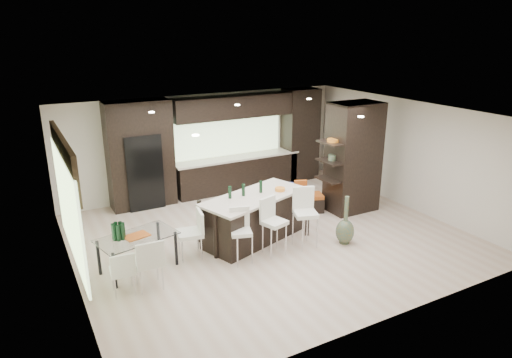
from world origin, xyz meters
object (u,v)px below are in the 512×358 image
stool_left (241,241)px  chair_near (149,265)px  chair_end (190,237)px  bench (299,203)px  stool_mid (274,232)px  stool_right (305,224)px  chair_far (123,273)px  floor_vase (346,220)px  kitchen_island (255,217)px  dining_table (138,253)px

stool_left → chair_near: bearing=-160.6°
chair_end → bench: bearing=-63.8°
stool_left → stool_mid: bearing=16.8°
stool_right → chair_far: bearing=-161.4°
chair_near → floor_vase: bearing=-1.3°
stool_left → bench: stool_left is taller
floor_vase → chair_far: 4.58m
kitchen_island → dining_table: bearing=164.8°
chair_far → chair_end: (1.47, 0.68, 0.07)m
floor_vase → chair_end: 3.25m
stool_mid → bench: 2.37m
chair_far → stool_right: bearing=4.3°
bench → dining_table: bearing=-148.6°
stool_mid → stool_right: (0.73, -0.01, 0.03)m
stool_left → chair_near: chair_near is taller
chair_near → chair_far: chair_near is taller
stool_left → floor_vase: bearing=10.4°
dining_table → chair_end: bearing=-13.6°
dining_table → chair_near: bearing=-103.6°
bench → chair_far: (-4.70, -1.63, 0.15)m
dining_table → chair_end: size_ratio=1.59×
stool_right → floor_vase: 0.88m
kitchen_island → stool_right: size_ratio=2.35×
chair_near → bench: bearing=23.7°
stool_left → stool_mid: size_ratio=0.93×
stool_mid → stool_right: stool_right is taller
stool_mid → dining_table: 2.65m
floor_vase → chair_end: (-3.10, 0.97, -0.08)m
bench → chair_far: chair_far is taller
kitchen_island → floor_vase: 1.92m
kitchen_island → chair_end: 1.53m
stool_left → floor_vase: size_ratio=0.84×
bench → chair_far: size_ratio=1.56×
stool_mid → bench: bearing=27.1°
kitchen_island → chair_near: (-2.56, -0.86, -0.06)m
stool_mid → floor_vase: 1.60m
chair_end → floor_vase: bearing=-97.7°
stool_mid → dining_table: bearing=148.3°
floor_vase → chair_end: bearing=162.5°
chair_near → chair_far: (-0.44, 0.04, -0.07)m
stool_left → floor_vase: (2.30, -0.30, 0.09)m
stool_right → chair_near: stool_right is taller
chair_end → chair_near: bearing=134.6°
stool_mid → bench: (1.70, 1.63, -0.25)m
stool_left → chair_near: size_ratio=1.00×
stool_left → stool_right: size_ratio=0.87×
floor_vase → dining_table: size_ratio=0.75×
bench → chair_end: chair_end is taller
chair_far → chair_end: bearing=29.5°
stool_right → floor_vase: size_ratio=0.96×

